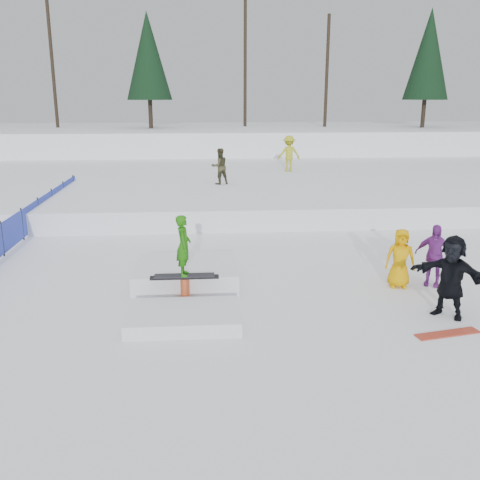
{
  "coord_description": "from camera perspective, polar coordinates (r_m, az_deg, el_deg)",
  "views": [
    {
      "loc": [
        -0.49,
        -11.34,
        4.74
      ],
      "look_at": [
        0.5,
        2.0,
        1.1
      ],
      "focal_mm": 40.0,
      "sensor_mm": 36.0,
      "label": 1
    }
  ],
  "objects": [
    {
      "name": "spectator_dark",
      "position": [
        12.52,
        21.58,
        -3.65
      ],
      "size": [
        1.61,
        1.58,
        1.84
      ],
      "primitive_type": "imported",
      "rotation": [
        0.0,
        0.0,
        -0.77
      ],
      "color": "black",
      "rests_on": "ground"
    },
    {
      "name": "treeline",
      "position": [
        40.27,
        5.61,
        19.01
      ],
      "size": [
        40.24,
        4.22,
        10.5
      ],
      "color": "black",
      "rests_on": "snow_berm"
    },
    {
      "name": "snow_berm",
      "position": [
        41.5,
        -3.61,
        10.3
      ],
      "size": [
        60.0,
        14.0,
        2.4
      ],
      "primitive_type": "cube",
      "color": "white",
      "rests_on": "ground"
    },
    {
      "name": "walker_ygreen",
      "position": [
        28.73,
        5.23,
        9.16
      ],
      "size": [
        1.26,
        0.79,
        1.88
      ],
      "primitive_type": "imported",
      "rotation": [
        0.0,
        0.0,
        3.22
      ],
      "color": "#A3A71C",
      "rests_on": "snow_midrise"
    },
    {
      "name": "spectator_yellow",
      "position": [
        14.08,
        16.71,
        -1.88
      ],
      "size": [
        0.82,
        0.62,
        1.51
      ],
      "primitive_type": "imported",
      "rotation": [
        0.0,
        0.0,
        -0.2
      ],
      "color": "#DD9C00",
      "rests_on": "ground"
    },
    {
      "name": "spectator_purple",
      "position": [
        14.45,
        19.97,
        -1.53
      ],
      "size": [
        1.01,
        0.83,
        1.61
      ],
      "primitive_type": "imported",
      "rotation": [
        0.0,
        0.0,
        -0.56
      ],
      "color": "#7F2C92",
      "rests_on": "ground"
    },
    {
      "name": "walker_olive",
      "position": [
        24.46,
        -2.18,
        7.86
      ],
      "size": [
        0.96,
        0.86,
        1.62
      ],
      "primitive_type": "imported",
      "rotation": [
        0.0,
        0.0,
        3.51
      ],
      "color": "#35321E",
      "rests_on": "snow_midrise"
    },
    {
      "name": "jib_rail_feature",
      "position": [
        13.2,
        -5.84,
        -4.5
      ],
      "size": [
        2.6,
        4.4,
        2.11
      ],
      "color": "white",
      "rests_on": "ground"
    },
    {
      "name": "snow_midrise",
      "position": [
        27.69,
        -3.19,
        6.18
      ],
      "size": [
        50.0,
        18.0,
        0.8
      ],
      "primitive_type": "cube",
      "color": "white",
      "rests_on": "ground"
    },
    {
      "name": "loose_board_red",
      "position": [
        11.9,
        21.26,
        -9.29
      ],
      "size": [
        1.43,
        0.55,
        0.03
      ],
      "primitive_type": "cube",
      "rotation": [
        0.0,
        0.0,
        0.2
      ],
      "color": "#A03220",
      "rests_on": "ground"
    },
    {
      "name": "safety_fence",
      "position": [
        19.38,
        -22.2,
        1.59
      ],
      "size": [
        0.05,
        16.0,
        1.1
      ],
      "color": "#2F40BB",
      "rests_on": "ground"
    },
    {
      "name": "ground",
      "position": [
        12.3,
        -1.65,
        -7.45
      ],
      "size": [
        120.0,
        120.0,
        0.0
      ],
      "primitive_type": "plane",
      "color": "white"
    }
  ]
}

